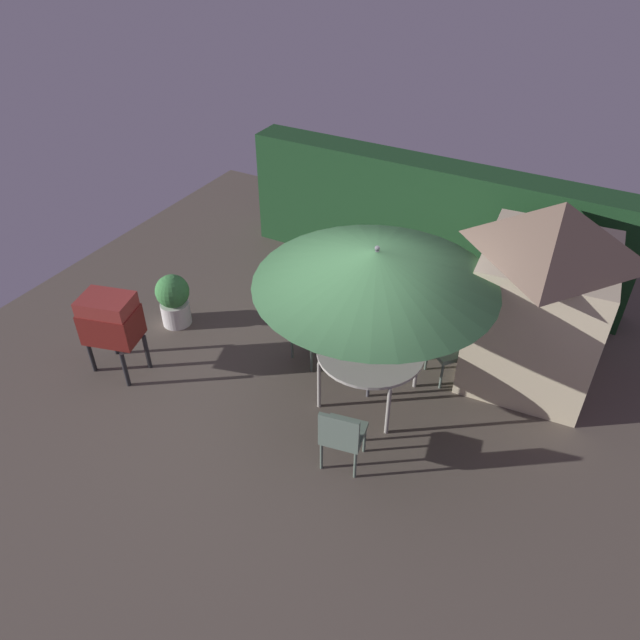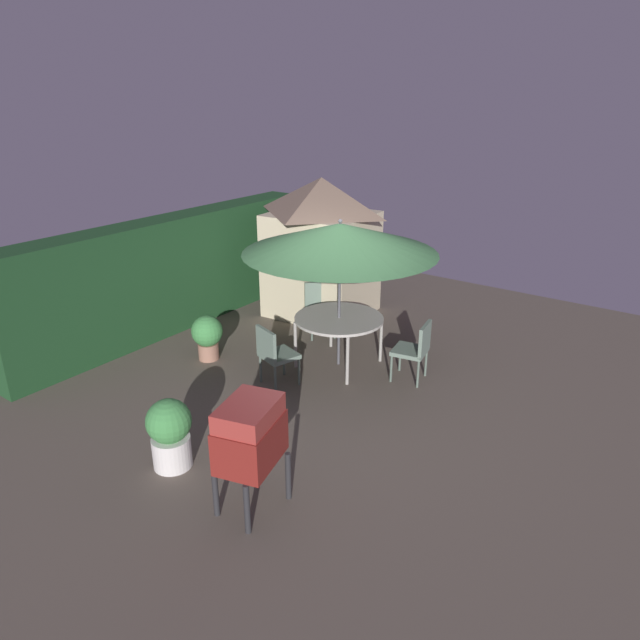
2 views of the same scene
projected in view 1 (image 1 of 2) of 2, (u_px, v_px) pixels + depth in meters
ground_plane at (328, 396)px, 7.92m from camera, size 11.00×11.00×0.00m
hedge_backdrop at (430, 221)px, 9.79m from camera, size 6.29×0.60×1.96m
garden_shed at (543, 292)px, 7.58m from camera, size 1.79×1.96×2.53m
patio_table at (370, 354)px, 7.49m from camera, size 1.35×1.35×0.78m
patio_umbrella at (376, 267)px, 6.73m from camera, size 2.83×2.83×2.27m
bbq_grill at (110, 320)px, 7.85m from camera, size 0.81×0.67×1.20m
chair_near_shed at (456, 344)px, 7.97m from camera, size 0.65×0.65×0.90m
chair_far_side at (308, 326)px, 8.29m from camera, size 0.58×0.58×0.90m
chair_toward_hedge at (342, 434)px, 6.70m from camera, size 0.53×0.54×0.90m
potted_plant_by_shed at (174, 299)px, 8.95m from camera, size 0.50×0.50×0.83m
potted_plant_by_grill at (356, 284)px, 9.32m from camera, size 0.49×0.49×0.72m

